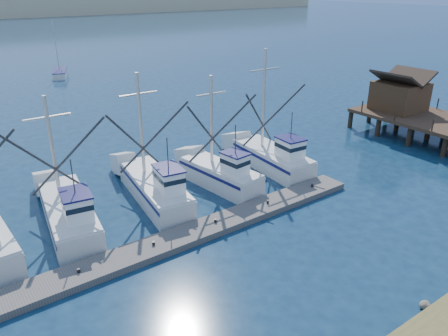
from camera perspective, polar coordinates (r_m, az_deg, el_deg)
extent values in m
plane|color=#0D243C|center=(23.07, 15.06, -12.60)|extent=(500.00, 500.00, 0.00)
cube|color=#57524E|center=(23.79, -9.15, -10.27)|extent=(28.38, 2.30, 0.38)
cube|color=#4C331E|center=(44.57, 21.94, 8.71)|extent=(4.00, 4.00, 2.60)
cube|color=silver|center=(27.12, -19.60, -5.76)|extent=(3.48, 8.35, 1.36)
cube|color=white|center=(24.67, -18.62, -4.83)|extent=(1.65, 2.15, 1.50)
cylinder|color=#B7B2A8|center=(26.88, -21.52, 2.46)|extent=(0.22, 0.22, 6.11)
cube|color=silver|center=(28.78, -9.04, -2.83)|extent=(3.35, 8.39, 1.41)
cube|color=white|center=(26.47, -7.19, -1.63)|extent=(1.59, 2.15, 1.50)
cylinder|color=#B7B2A8|center=(28.47, -10.82, 5.54)|extent=(0.22, 0.22, 6.69)
cube|color=silver|center=(30.19, -0.42, -1.19)|extent=(2.92, 6.62, 1.45)
cube|color=white|center=(28.38, 1.46, 0.41)|extent=(1.42, 1.71, 1.50)
cylinder|color=#B7B2A8|center=(29.70, -1.66, 6.20)|extent=(0.22, 0.22, 6.13)
cube|color=silver|center=(33.41, 6.29, 1.09)|extent=(2.92, 7.39, 1.39)
cube|color=white|center=(31.63, 8.62, 2.47)|extent=(1.55, 1.85, 1.50)
cylinder|color=#B7B2A8|center=(32.93, 5.19, 8.88)|extent=(0.22, 0.22, 7.42)
cube|color=silver|center=(71.52, -20.58, 11.49)|extent=(3.74, 6.39, 0.90)
cylinder|color=#B7B2A8|center=(71.20, -21.12, 14.70)|extent=(0.12, 0.12, 7.20)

